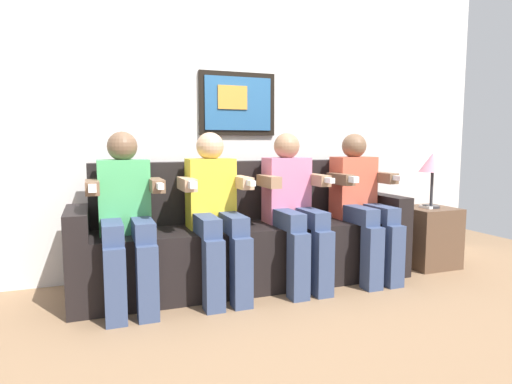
{
  "coord_description": "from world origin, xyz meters",
  "views": [
    {
      "loc": [
        -1.05,
        -2.65,
        1.03
      ],
      "look_at": [
        0.0,
        0.15,
        0.7
      ],
      "focal_mm": 30.6,
      "sensor_mm": 36.0,
      "label": 1
    }
  ],
  "objects_px": {
    "person_left_center": "(215,207)",
    "person_rightmost": "(362,200)",
    "couch": "(248,242)",
    "spare_remote_on_table": "(426,207)",
    "table_lamp": "(433,165)",
    "person_right_center": "(293,203)",
    "side_table_right": "(428,237)",
    "person_leftmost": "(126,212)"
  },
  "relations": [
    {
      "from": "person_left_center",
      "to": "person_rightmost",
      "type": "relative_size",
      "value": 1.0
    },
    {
      "from": "couch",
      "to": "person_left_center",
      "type": "distance_m",
      "value": 0.45
    },
    {
      "from": "spare_remote_on_table",
      "to": "person_rightmost",
      "type": "bearing_deg",
      "value": -176.05
    },
    {
      "from": "person_rightmost",
      "to": "table_lamp",
      "type": "relative_size",
      "value": 2.41
    },
    {
      "from": "table_lamp",
      "to": "spare_remote_on_table",
      "type": "xyz_separation_m",
      "value": [
        -0.05,
        0.0,
        -0.35
      ]
    },
    {
      "from": "person_rightmost",
      "to": "spare_remote_on_table",
      "type": "bearing_deg",
      "value": 3.95
    },
    {
      "from": "person_right_center",
      "to": "spare_remote_on_table",
      "type": "relative_size",
      "value": 8.54
    },
    {
      "from": "person_rightmost",
      "to": "spare_remote_on_table",
      "type": "height_order",
      "value": "person_rightmost"
    },
    {
      "from": "person_left_center",
      "to": "side_table_right",
      "type": "distance_m",
      "value": 1.91
    },
    {
      "from": "person_leftmost",
      "to": "spare_remote_on_table",
      "type": "xyz_separation_m",
      "value": [
        2.4,
        0.05,
        -0.1
      ]
    },
    {
      "from": "couch",
      "to": "side_table_right",
      "type": "bearing_deg",
      "value": -3.89
    },
    {
      "from": "person_left_center",
      "to": "person_rightmost",
      "type": "height_order",
      "value": "same"
    },
    {
      "from": "person_right_center",
      "to": "side_table_right",
      "type": "relative_size",
      "value": 2.22
    },
    {
      "from": "person_left_center",
      "to": "person_right_center",
      "type": "distance_m",
      "value": 0.58
    },
    {
      "from": "couch",
      "to": "person_rightmost",
      "type": "height_order",
      "value": "person_rightmost"
    },
    {
      "from": "person_right_center",
      "to": "table_lamp",
      "type": "bearing_deg",
      "value": 1.95
    },
    {
      "from": "person_leftmost",
      "to": "person_left_center",
      "type": "xyz_separation_m",
      "value": [
        0.58,
        0.0,
        0.0
      ]
    },
    {
      "from": "person_right_center",
      "to": "side_table_right",
      "type": "bearing_deg",
      "value": 2.71
    },
    {
      "from": "side_table_right",
      "to": "table_lamp",
      "type": "height_order",
      "value": "table_lamp"
    },
    {
      "from": "side_table_right",
      "to": "table_lamp",
      "type": "xyz_separation_m",
      "value": [
        0.0,
        -0.02,
        0.61
      ]
    },
    {
      "from": "side_table_right",
      "to": "spare_remote_on_table",
      "type": "bearing_deg",
      "value": -163.64
    },
    {
      "from": "side_table_right",
      "to": "table_lamp",
      "type": "relative_size",
      "value": 1.09
    },
    {
      "from": "person_right_center",
      "to": "table_lamp",
      "type": "relative_size",
      "value": 2.41
    },
    {
      "from": "person_leftmost",
      "to": "table_lamp",
      "type": "height_order",
      "value": "person_leftmost"
    },
    {
      "from": "person_leftmost",
      "to": "person_left_center",
      "type": "relative_size",
      "value": 1.0
    },
    {
      "from": "couch",
      "to": "person_right_center",
      "type": "bearing_deg",
      "value": -30.15
    },
    {
      "from": "person_left_center",
      "to": "spare_remote_on_table",
      "type": "bearing_deg",
      "value": 1.43
    },
    {
      "from": "person_rightmost",
      "to": "person_leftmost",
      "type": "bearing_deg",
      "value": 180.0
    },
    {
      "from": "person_right_center",
      "to": "person_rightmost",
      "type": "bearing_deg",
      "value": -0.05
    },
    {
      "from": "table_lamp",
      "to": "couch",
      "type": "bearing_deg",
      "value": 175.5
    },
    {
      "from": "person_right_center",
      "to": "person_rightmost",
      "type": "distance_m",
      "value": 0.58
    },
    {
      "from": "person_left_center",
      "to": "spare_remote_on_table",
      "type": "relative_size",
      "value": 8.54
    },
    {
      "from": "person_leftmost",
      "to": "table_lamp",
      "type": "relative_size",
      "value": 2.41
    },
    {
      "from": "person_left_center",
      "to": "person_rightmost",
      "type": "xyz_separation_m",
      "value": [
        1.16,
        0.0,
        0.0
      ]
    },
    {
      "from": "person_rightmost",
      "to": "table_lamp",
      "type": "distance_m",
      "value": 0.76
    },
    {
      "from": "person_left_center",
      "to": "side_table_right",
      "type": "xyz_separation_m",
      "value": [
        1.87,
        0.06,
        -0.36
      ]
    },
    {
      "from": "person_right_center",
      "to": "person_left_center",
      "type": "bearing_deg",
      "value": -179.95
    },
    {
      "from": "couch",
      "to": "person_right_center",
      "type": "xyz_separation_m",
      "value": [
        0.29,
        -0.17,
        0.29
      ]
    },
    {
      "from": "person_leftmost",
      "to": "spare_remote_on_table",
      "type": "relative_size",
      "value": 8.54
    },
    {
      "from": "person_leftmost",
      "to": "spare_remote_on_table",
      "type": "height_order",
      "value": "person_leftmost"
    },
    {
      "from": "table_lamp",
      "to": "spare_remote_on_table",
      "type": "height_order",
      "value": "table_lamp"
    },
    {
      "from": "person_right_center",
      "to": "table_lamp",
      "type": "height_order",
      "value": "person_right_center"
    }
  ]
}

